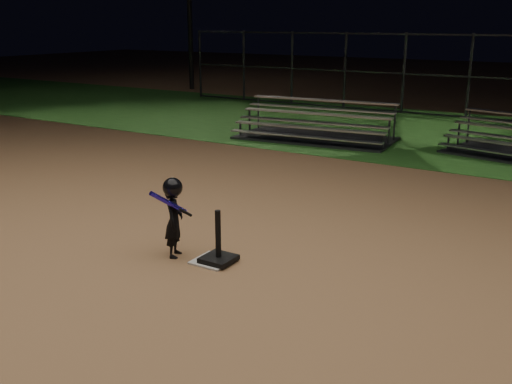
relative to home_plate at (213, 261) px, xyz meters
The scene contains 7 objects.
ground 0.01m from the home_plate, ahead, with size 80.00×80.00×0.00m, color #986C45.
grass_strip 10.00m from the home_plate, 90.00° to the left, with size 60.00×8.00×0.01m, color #22511A.
home_plate is the anchor object (origin of this frame).
batting_tee 0.15m from the home_plate, ahead, with size 0.38×0.38×0.65m.
child_batter 0.75m from the home_plate, 169.59° to the right, with size 0.43×0.59×1.02m.
bleacher_left 8.01m from the home_plate, 107.50° to the left, with size 3.99×2.23×0.94m.
backstop_fence 13.06m from the home_plate, 90.00° to the left, with size 20.08×0.08×2.50m.
Camera 1 is at (4.01, -5.44, 2.86)m, focal length 41.45 mm.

